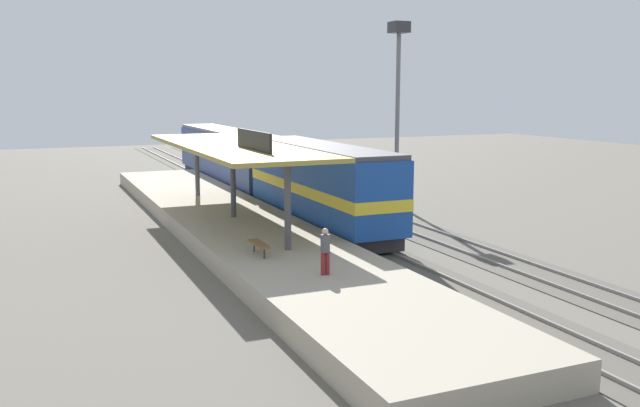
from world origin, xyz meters
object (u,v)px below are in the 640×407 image
Objects in this scene: platform_bench at (259,244)px; light_mast at (398,75)px; passenger_carriage_single at (228,157)px; locomotive at (320,185)px; person_waiting at (325,249)px.

light_mast is (13.80, 13.12, 7.05)m from platform_bench.
passenger_carriage_single is at bearing 121.81° from light_mast.
light_mast is (7.80, 5.43, 5.99)m from locomotive.
person_waiting is at bearing -126.63° from light_mast.
locomotive reaches higher than person_waiting.
person_waiting is (-4.75, -29.45, -0.46)m from passenger_carriage_single.
light_mast reaches higher than person_waiting.
light_mast is at bearing 43.56° from platform_bench.
platform_bench is 26.41m from passenger_carriage_single.
locomotive is 8.44× the size of person_waiting.
passenger_carriage_single is 16.00m from light_mast.
light_mast reaches higher than passenger_carriage_single.
light_mast is 22.02m from person_waiting.
light_mast reaches higher than locomotive.
locomotive reaches higher than platform_bench.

